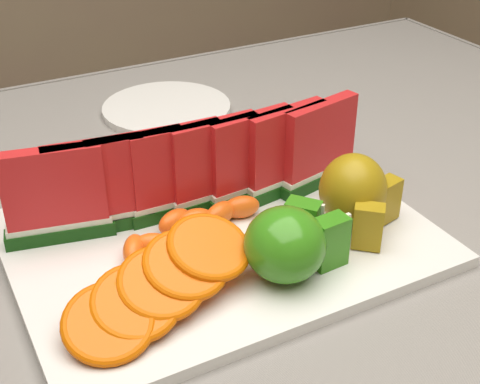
{
  "coord_description": "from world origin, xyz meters",
  "views": [
    {
      "loc": [
        -0.15,
        -0.49,
        1.15
      ],
      "look_at": [
        0.11,
        0.0,
        0.81
      ],
      "focal_mm": 50.0,
      "sensor_mm": 36.0,
      "label": 1
    }
  ],
  "objects_px": {
    "pear_cluster": "(356,193)",
    "side_plate": "(167,108)",
    "platter": "(220,239)",
    "apple_cluster": "(291,242)"
  },
  "relations": [
    {
      "from": "platter",
      "to": "apple_cluster",
      "type": "xyz_separation_m",
      "value": [
        0.03,
        -0.08,
        0.04
      ]
    },
    {
      "from": "pear_cluster",
      "to": "side_plate",
      "type": "xyz_separation_m",
      "value": [
        -0.05,
        0.37,
        -0.05
      ]
    },
    {
      "from": "pear_cluster",
      "to": "side_plate",
      "type": "distance_m",
      "value": 0.38
    },
    {
      "from": "pear_cluster",
      "to": "side_plate",
      "type": "relative_size",
      "value": 0.42
    },
    {
      "from": "pear_cluster",
      "to": "side_plate",
      "type": "bearing_deg",
      "value": 97.33
    },
    {
      "from": "platter",
      "to": "side_plate",
      "type": "relative_size",
      "value": 1.67
    },
    {
      "from": "platter",
      "to": "apple_cluster",
      "type": "relative_size",
      "value": 3.51
    },
    {
      "from": "apple_cluster",
      "to": "side_plate",
      "type": "bearing_deg",
      "value": 83.14
    },
    {
      "from": "pear_cluster",
      "to": "platter",
      "type": "bearing_deg",
      "value": 158.53
    },
    {
      "from": "side_plate",
      "to": "pear_cluster",
      "type": "bearing_deg",
      "value": -82.67
    }
  ]
}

